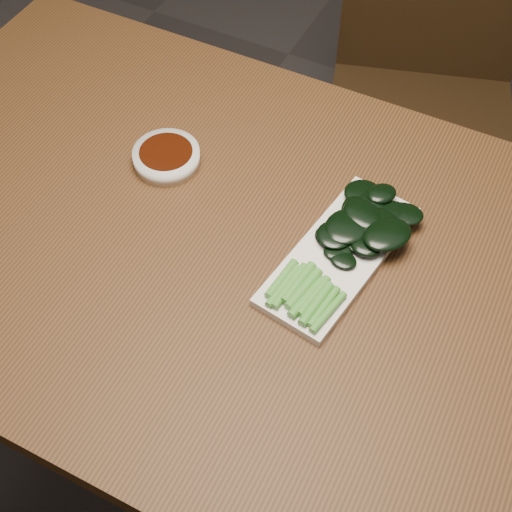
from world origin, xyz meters
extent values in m
plane|color=#322F2F|center=(0.00, 0.00, 0.00)|extent=(6.00, 6.00, 0.00)
cube|color=#462A14|center=(0.00, 0.00, 0.73)|extent=(1.40, 0.80, 0.04)
cylinder|color=#462A14|center=(-0.64, 0.34, 0.35)|extent=(0.05, 0.05, 0.71)
cube|color=black|center=(0.06, 0.71, 0.43)|extent=(0.54, 0.54, 0.04)
cylinder|color=black|center=(-0.06, 0.48, 0.21)|extent=(0.04, 0.04, 0.41)
cylinder|color=black|center=(0.29, 0.59, 0.21)|extent=(0.04, 0.04, 0.41)
cylinder|color=black|center=(-0.17, 0.83, 0.21)|extent=(0.04, 0.04, 0.41)
cylinder|color=black|center=(0.18, 0.94, 0.21)|extent=(0.04, 0.04, 0.41)
cylinder|color=silver|center=(-0.22, 0.10, 0.76)|extent=(0.11, 0.11, 0.03)
cylinder|color=#351104|center=(-0.22, 0.10, 0.77)|extent=(0.09, 0.09, 0.00)
cube|color=silver|center=(0.10, 0.05, 0.76)|extent=(0.16, 0.30, 0.01)
cylinder|color=#4B9834|center=(0.05, -0.04, 0.77)|extent=(0.02, 0.07, 0.01)
cylinder|color=#4B9834|center=(0.06, -0.05, 0.77)|extent=(0.02, 0.08, 0.01)
cylinder|color=#4B9834|center=(0.06, -0.04, 0.77)|extent=(0.02, 0.09, 0.01)
cylinder|color=#4B9834|center=(0.07, -0.04, 0.77)|extent=(0.02, 0.08, 0.01)
cylinder|color=#4B9834|center=(0.08, -0.04, 0.77)|extent=(0.03, 0.08, 0.01)
cylinder|color=#4B9834|center=(0.09, -0.05, 0.77)|extent=(0.03, 0.08, 0.01)
cylinder|color=#4B9834|center=(0.10, -0.05, 0.77)|extent=(0.02, 0.07, 0.01)
cylinder|color=#4B9834|center=(0.11, -0.06, 0.77)|extent=(0.02, 0.08, 0.01)
cylinder|color=#4B9834|center=(0.12, -0.05, 0.77)|extent=(0.02, 0.07, 0.01)
cylinder|color=#4B9834|center=(0.13, -0.06, 0.77)|extent=(0.03, 0.08, 0.01)
ellipsoid|color=black|center=(0.12, 0.07, 0.77)|extent=(0.05, 0.05, 0.01)
ellipsoid|color=black|center=(0.10, 0.12, 0.78)|extent=(0.07, 0.08, 0.01)
ellipsoid|color=black|center=(0.13, 0.09, 0.77)|extent=(0.07, 0.07, 0.01)
ellipsoid|color=black|center=(0.09, 0.16, 0.78)|extent=(0.07, 0.07, 0.01)
ellipsoid|color=black|center=(0.16, 0.15, 0.78)|extent=(0.07, 0.06, 0.01)
ellipsoid|color=black|center=(0.11, 0.09, 0.77)|extent=(0.08, 0.08, 0.01)
ellipsoid|color=black|center=(0.10, 0.09, 0.78)|extent=(0.09, 0.10, 0.01)
ellipsoid|color=black|center=(0.09, 0.06, 0.78)|extent=(0.07, 0.07, 0.01)
ellipsoid|color=black|center=(0.10, 0.10, 0.78)|extent=(0.06, 0.04, 0.01)
ellipsoid|color=black|center=(0.13, 0.11, 0.78)|extent=(0.09, 0.08, 0.01)
ellipsoid|color=black|center=(0.11, 0.15, 0.78)|extent=(0.06, 0.07, 0.01)
ellipsoid|color=black|center=(0.11, 0.08, 0.77)|extent=(0.06, 0.06, 0.01)
ellipsoid|color=black|center=(0.11, 0.14, 0.77)|extent=(0.06, 0.07, 0.01)
ellipsoid|color=black|center=(0.12, 0.16, 0.78)|extent=(0.06, 0.06, 0.01)
ellipsoid|color=black|center=(0.14, 0.06, 0.78)|extent=(0.05, 0.04, 0.01)
ellipsoid|color=black|center=(0.16, 0.09, 0.78)|extent=(0.09, 0.10, 0.01)
ellipsoid|color=black|center=(0.11, 0.11, 0.78)|extent=(0.08, 0.07, 0.01)
ellipsoid|color=black|center=(0.11, 0.09, 0.78)|extent=(0.06, 0.06, 0.01)
ellipsoid|color=black|center=(0.15, 0.14, 0.78)|extent=(0.05, 0.06, 0.01)
ellipsoid|color=black|center=(0.11, 0.03, 0.77)|extent=(0.05, 0.04, 0.01)
ellipsoid|color=black|center=(0.10, 0.04, 0.77)|extent=(0.05, 0.04, 0.01)
ellipsoid|color=black|center=(0.10, 0.05, 0.77)|extent=(0.04, 0.05, 0.01)
ellipsoid|color=black|center=(0.07, 0.06, 0.77)|extent=(0.05, 0.05, 0.01)
camera|label=1|loc=(0.27, -0.57, 1.60)|focal=50.00mm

